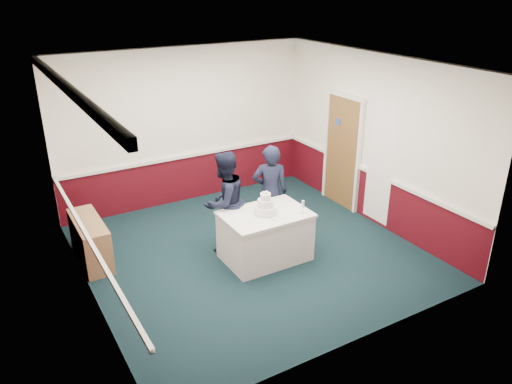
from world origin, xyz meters
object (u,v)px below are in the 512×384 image
wedding_cake (265,207)px  person_man (224,202)px  person_woman (270,192)px  sideboard (90,241)px  champagne_flute (303,205)px  cake_knife (271,218)px  cake_table (265,236)px

wedding_cake → person_man: bearing=122.8°
person_man → person_woman: person_man is taller
sideboard → person_man: person_man is taller
person_woman → wedding_cake: bearing=79.9°
champagne_flute → person_woman: bearing=92.6°
sideboard → wedding_cake: (2.39, -1.30, 0.55)m
sideboard → cake_knife: 2.83m
cake_knife → person_woman: 0.94m
person_man → cake_knife: bearing=95.2°
sideboard → champagne_flute: champagne_flute is taller
champagne_flute → person_man: person_man is taller
person_man → person_woman: (0.85, -0.01, -0.01)m
cake_knife → person_man: size_ratio=0.13×
cake_knife → person_woman: person_woman is taller
sideboard → champagne_flute: (2.89, -1.58, 0.58)m
person_woman → cake_knife: bearing=85.8°
sideboard → champagne_flute: 3.34m
cake_knife → cake_table: bearing=72.4°
champagne_flute → person_woman: (-0.04, 0.88, -0.11)m
cake_table → champagne_flute: (0.50, -0.28, 0.53)m
cake_knife → person_woman: (0.49, 0.80, 0.03)m
wedding_cake → champagne_flute: size_ratio=1.78×
champagne_flute → cake_table: bearing=150.8°
wedding_cake → person_man: (-0.39, 0.61, -0.07)m
cake_table → wedding_cake: 0.50m
wedding_cake → person_woman: person_woman is taller
wedding_cake → person_man: person_man is taller
cake_knife → person_woman: size_ratio=0.13×
cake_table → person_man: bearing=122.8°
wedding_cake → champagne_flute: wedding_cake is taller
wedding_cake → cake_knife: bearing=-98.5°
sideboard → cake_table: size_ratio=0.91×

